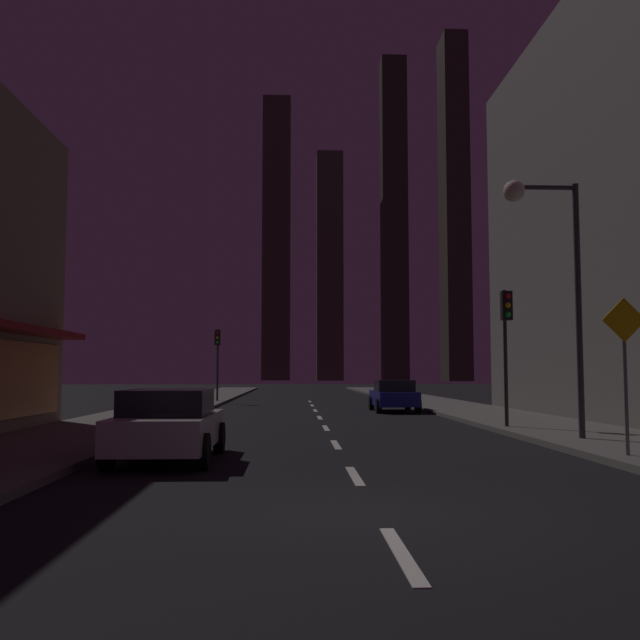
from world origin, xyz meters
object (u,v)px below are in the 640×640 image
Objects in this scene: fire_hydrant_far_left at (187,402)px; car_parked_far at (394,395)px; car_parked_near at (169,424)px; traffic_light_near_right at (506,327)px; street_lamp_right at (545,244)px; traffic_light_far_left at (217,349)px; pedestrian_crossing_sign at (625,361)px.

car_parked_far is at bearing 0.14° from fire_hydrant_far_left.
traffic_light_near_right reaches higher than car_parked_near.
street_lamp_right is at bearing -83.12° from car_parked_far.
traffic_light_near_right is at bearing -61.18° from traffic_light_far_left.
traffic_light_near_right is at bearing -43.87° from fire_hydrant_far_left.
street_lamp_right is (10.88, -23.77, 1.87)m from traffic_light_far_left.
car_parked_far is 1.01× the size of traffic_light_far_left.
car_parked_far is 1.01× the size of traffic_light_near_right.
car_parked_far is at bearing -44.71° from traffic_light_far_left.
car_parked_far is 1.34× the size of pedestrian_crossing_sign.
fire_hydrant_far_left is 0.16× the size of traffic_light_near_right.
fire_hydrant_far_left is at bearing 136.13° from traffic_light_near_right.
car_parked_near is 26.92m from traffic_light_far_left.
traffic_light_near_right is at bearing 88.18° from street_lamp_right.
street_lamp_right reaches higher than car_parked_far.
traffic_light_far_left is (-9.10, 9.01, 2.45)m from car_parked_far.
pedestrian_crossing_sign is at bearing -3.97° from car_parked_near.
fire_hydrant_far_left is (-2.30, 17.71, -0.29)m from car_parked_near.
car_parked_far is 13.04m from traffic_light_far_left.
traffic_light_far_left is at bearing 118.82° from traffic_light_near_right.
traffic_light_near_right is (11.40, -10.96, 2.74)m from fire_hydrant_far_left.
fire_hydrant_far_left is at bearing -179.86° from car_parked_far.
traffic_light_far_left is (-1.90, 26.74, 2.45)m from car_parked_near.
pedestrian_crossing_sign is at bearing -89.22° from traffic_light_near_right.
pedestrian_crossing_sign is (11.10, -27.38, -1.18)m from traffic_light_far_left.
car_parked_far is at bearing 99.82° from traffic_light_near_right.
street_lamp_right is at bearing -65.40° from traffic_light_far_left.
fire_hydrant_far_left is 21.71m from pedestrian_crossing_sign.
car_parked_far is at bearing 67.90° from car_parked_near.
street_lamp_right is (-0.12, -3.78, 1.87)m from traffic_light_near_right.
street_lamp_right reaches higher than traffic_light_near_right.
street_lamp_right is 4.73m from pedestrian_crossing_sign.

